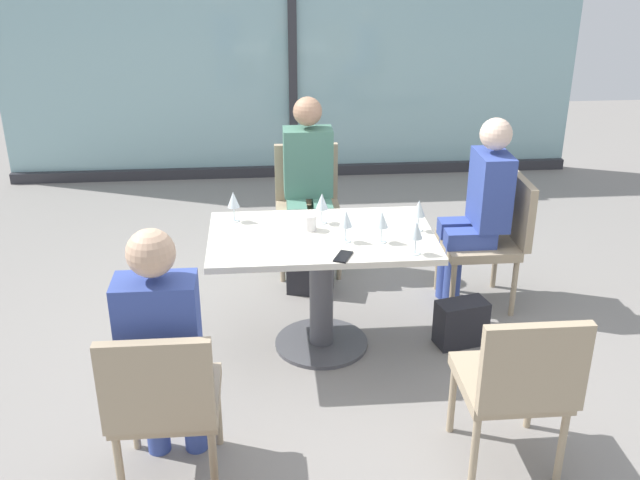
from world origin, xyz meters
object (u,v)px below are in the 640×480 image
(wine_glass_0, at_px, (416,231))
(chair_front_right, at_px, (518,381))
(person_far_right, at_px, (480,205))
(handbag_0, at_px, (461,323))
(wine_glass_3, at_px, (233,200))
(handbag_2, at_px, (310,273))
(chair_far_right, at_px, (494,233))
(person_near_window, at_px, (309,178))
(wine_glass_4, at_px, (382,220))
(cell_phone_on_table, at_px, (343,257))
(wine_glass_5, at_px, (346,219))
(person_front_left, at_px, (162,344))
(dining_table_main, at_px, (321,266))
(chair_near_window, at_px, (308,200))
(wine_glass_2, at_px, (419,209))
(wine_glass_1, at_px, (322,202))
(coffee_cup, at_px, (310,223))
(chair_front_left, at_px, (164,398))

(wine_glass_0, bearing_deg, chair_front_right, -70.75)
(chair_front_right, relative_size, person_far_right, 0.69)
(wine_glass_0, xyz_separation_m, handbag_0, (0.36, 0.25, -0.72))
(wine_glass_3, relative_size, handbag_2, 0.62)
(chair_far_right, relative_size, person_near_window, 0.69)
(wine_glass_4, bearing_deg, cell_phone_on_table, -142.30)
(wine_glass_5, bearing_deg, wine_glass_4, -7.49)
(chair_front_right, xyz_separation_m, wine_glass_5, (-0.65, 1.05, 0.37))
(chair_front_right, bearing_deg, cell_phone_on_table, 129.06)
(person_front_left, distance_m, wine_glass_5, 1.32)
(person_far_right, distance_m, wine_glass_5, 1.10)
(person_front_left, height_order, wine_glass_4, person_front_left)
(person_front_left, bearing_deg, chair_front_right, -4.02)
(chair_front_right, distance_m, cell_phone_on_table, 1.12)
(dining_table_main, xyz_separation_m, chair_far_right, (1.16, 0.46, -0.04))
(chair_near_window, height_order, handbag_2, chair_near_window)
(chair_far_right, xyz_separation_m, wine_glass_5, (-1.03, -0.57, 0.37))
(handbag_0, distance_m, handbag_2, 1.13)
(handbag_0, xyz_separation_m, handbag_2, (-0.86, 0.74, 0.00))
(wine_glass_5, bearing_deg, wine_glass_2, 15.43)
(chair_near_window, bearing_deg, person_far_right, -33.94)
(person_near_window, bearing_deg, handbag_2, -92.82)
(cell_phone_on_table, bearing_deg, person_front_left, -115.59)
(chair_front_right, xyz_separation_m, person_near_window, (-0.78, 2.22, 0.20))
(chair_far_right, xyz_separation_m, handbag_0, (-0.32, -0.51, -0.36))
(wine_glass_1, distance_m, wine_glass_3, 0.52)
(wine_glass_0, distance_m, wine_glass_1, 0.65)
(person_far_right, xyz_separation_m, coffee_cup, (-1.11, -0.39, 0.08))
(handbag_2, bearing_deg, person_far_right, 3.47)
(wine_glass_3, bearing_deg, chair_far_right, 7.50)
(wine_glass_0, bearing_deg, chair_far_right, 47.81)
(chair_near_window, xyz_separation_m, wine_glass_3, (-0.50, -0.92, 0.37))
(handbag_2, bearing_deg, chair_far_right, 4.57)
(person_near_window, bearing_deg, chair_near_window, 90.00)
(chair_front_right, bearing_deg, coffee_cup, 124.22)
(person_front_left, bearing_deg, wine_glass_4, 39.94)
(chair_front_left, bearing_deg, coffee_cup, 59.76)
(wine_glass_2, relative_size, wine_glass_3, 1.00)
(chair_near_window, distance_m, handbag_2, 0.59)
(dining_table_main, relative_size, handbag_0, 4.26)
(person_far_right, xyz_separation_m, handbag_2, (-1.07, 0.23, -0.56))
(handbag_0, bearing_deg, chair_front_right, -106.51)
(wine_glass_3, xyz_separation_m, wine_glass_4, (0.82, -0.37, 0.00))
(chair_near_window, bearing_deg, person_front_left, -109.34)
(wine_glass_3, bearing_deg, dining_table_main, -25.60)
(dining_table_main, height_order, chair_front_right, chair_front_right)
(chair_near_window, height_order, wine_glass_0, wine_glass_0)
(chair_front_right, distance_m, wine_glass_3, 1.93)
(wine_glass_4, distance_m, handbag_2, 1.14)
(chair_front_right, relative_size, wine_glass_4, 4.70)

